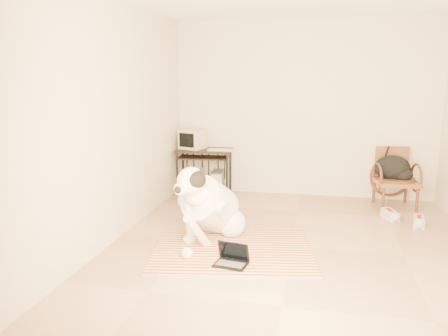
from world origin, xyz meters
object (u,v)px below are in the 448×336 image
(pc_tower, at_px, (218,183))
(rattan_chair, at_px, (395,178))
(dog, at_px, (210,207))
(computer_desk, at_px, (204,156))
(backpack, at_px, (394,169))
(laptop, at_px, (232,259))
(crt_monitor, at_px, (193,139))

(pc_tower, distance_m, rattan_chair, 2.64)
(dog, distance_m, computer_desk, 2.04)
(pc_tower, bearing_deg, rattan_chair, -1.36)
(computer_desk, relative_size, backpack, 1.73)
(dog, height_order, pc_tower, dog)
(rattan_chair, distance_m, backpack, 0.14)
(pc_tower, bearing_deg, backpack, -2.07)
(dog, xyz_separation_m, laptop, (0.39, -0.67, -0.31))
(computer_desk, bearing_deg, laptop, -69.74)
(pc_tower, bearing_deg, laptop, -74.07)
(dog, xyz_separation_m, backpack, (2.26, 1.81, 0.17))
(backpack, bearing_deg, dog, -141.30)
(crt_monitor, xyz_separation_m, rattan_chair, (3.06, -0.14, -0.45))
(computer_desk, distance_m, crt_monitor, 0.32)
(crt_monitor, distance_m, rattan_chair, 3.09)
(rattan_chair, bearing_deg, dog, -141.14)
(computer_desk, bearing_deg, backpack, -2.64)
(laptop, distance_m, pc_tower, 2.68)
(dog, distance_m, laptop, 0.83)
(dog, height_order, rattan_chair, dog)
(dog, bearing_deg, pc_tower, 100.35)
(computer_desk, distance_m, rattan_chair, 2.87)
(dog, distance_m, backpack, 2.90)
(crt_monitor, distance_m, backpack, 3.05)
(crt_monitor, distance_m, pc_tower, 0.81)
(crt_monitor, bearing_deg, backpack, -3.17)
(laptop, xyz_separation_m, crt_monitor, (-1.16, 2.65, 0.80))
(pc_tower, bearing_deg, computer_desk, 170.97)
(crt_monitor, bearing_deg, rattan_chair, -2.54)
(crt_monitor, xyz_separation_m, pc_tower, (0.42, -0.07, -0.68))
(dog, bearing_deg, crt_monitor, 111.33)
(laptop, bearing_deg, backpack, 52.95)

